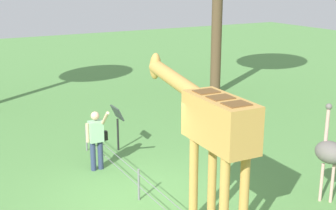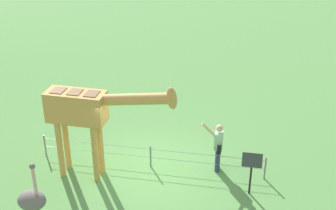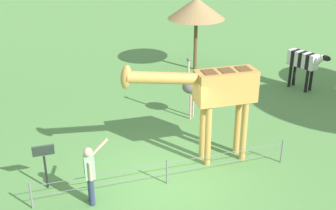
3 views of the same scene
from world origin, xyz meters
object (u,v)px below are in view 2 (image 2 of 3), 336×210
Objects in this scene: visitor at (218,145)px; ostrich at (32,201)px; info_sign at (252,166)px; giraffe at (87,112)px.

visitor is 0.75× the size of ostrich.
info_sign is (5.16, 2.83, -0.23)m from ostrich.
ostrich is 1.70× the size of info_sign.
giraffe is at bearing 179.62° from info_sign.
giraffe is at bearing -165.08° from visitor.
visitor reaches higher than info_sign.
ostrich is at bearing -151.30° from info_sign.
giraffe is 1.70× the size of ostrich.
info_sign is at bearing 28.70° from ostrich.
giraffe is 4.03m from visitor.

